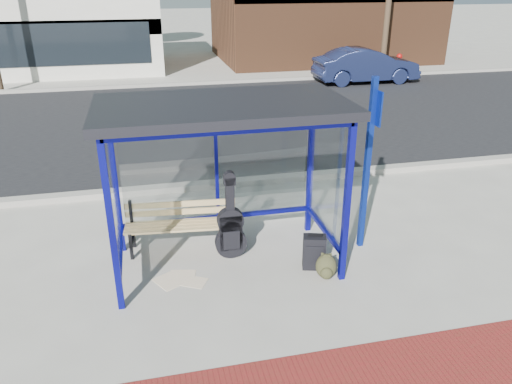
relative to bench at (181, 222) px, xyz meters
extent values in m
plane|color=#B2ADA0|center=(0.59, -0.61, -0.45)|extent=(120.00, 120.00, 0.00)
cube|color=gray|center=(0.59, 2.29, -0.39)|extent=(60.00, 0.25, 0.12)
cube|color=black|center=(0.59, 7.39, -0.45)|extent=(60.00, 10.00, 0.00)
cube|color=gray|center=(0.59, 12.49, -0.39)|extent=(60.00, 0.25, 0.12)
cube|color=#B2ADA0|center=(0.59, 14.39, -0.45)|extent=(60.00, 4.00, 0.01)
cube|color=#0B0C7E|center=(-0.91, -1.36, 0.70)|extent=(0.08, 0.08, 2.30)
cube|color=#0B0C7E|center=(2.09, -1.36, 0.70)|extent=(0.08, 0.08, 2.30)
cube|color=#0B0C7E|center=(-0.91, 0.14, 0.70)|extent=(0.08, 0.08, 2.30)
cube|color=#0B0C7E|center=(2.09, 0.14, 0.70)|extent=(0.08, 0.08, 2.30)
cube|color=#0B0C7E|center=(0.59, 0.14, 1.81)|extent=(3.00, 0.08, 0.08)
cube|color=#0B0C7E|center=(0.59, -1.36, 1.81)|extent=(3.00, 0.08, 0.08)
cube|color=#0B0C7E|center=(-0.91, -0.61, 1.81)|extent=(0.08, 1.50, 0.08)
cube|color=#0B0C7E|center=(2.09, -0.61, 1.81)|extent=(0.08, 1.50, 0.08)
cube|color=#0B0C7E|center=(0.59, 0.14, -0.05)|extent=(3.00, 0.08, 0.06)
cube|color=#0B0C7E|center=(-0.91, -0.61, -0.05)|extent=(0.08, 1.50, 0.06)
cube|color=#0B0C7E|center=(2.09, -0.61, -0.05)|extent=(0.08, 1.50, 0.06)
cube|color=#0B0C7E|center=(0.59, 0.14, 0.90)|extent=(0.05, 0.05, 1.90)
cube|color=silver|center=(0.59, 0.14, 0.86)|extent=(2.84, 0.01, 1.82)
cube|color=silver|center=(-0.91, -0.61, 0.86)|extent=(0.02, 1.34, 1.82)
cube|color=silver|center=(2.09, -0.61, 0.86)|extent=(0.02, 1.34, 1.82)
cube|color=black|center=(0.59, -0.61, 1.91)|extent=(3.30, 1.80, 0.12)
cylinder|color=#4C3826|center=(-2.41, 21.39, 2.05)|extent=(0.36, 0.36, 5.00)
cylinder|color=#4C3826|center=(13.09, 21.39, 2.05)|extent=(0.36, 0.36, 5.00)
cube|color=black|center=(-0.77, -0.17, -0.24)|extent=(0.05, 0.05, 0.42)
cube|color=black|center=(-0.73, 0.20, -0.05)|extent=(0.05, 0.05, 0.80)
cube|color=black|center=(-0.75, 0.02, -0.24)|extent=(0.08, 0.38, 0.05)
cube|color=black|center=(0.72, -0.31, -0.24)|extent=(0.05, 0.05, 0.42)
cube|color=black|center=(0.76, 0.05, -0.05)|extent=(0.05, 0.05, 0.80)
cube|color=black|center=(0.74, -0.13, -0.24)|extent=(0.08, 0.38, 0.05)
cube|color=tan|center=(-0.02, -0.21, -0.03)|extent=(1.69, 0.25, 0.03)
cube|color=tan|center=(-0.01, -0.11, -0.03)|extent=(1.69, 0.25, 0.03)
cube|color=tan|center=(0.00, -0.01, -0.03)|extent=(1.69, 0.25, 0.03)
cube|color=tan|center=(0.01, 0.10, -0.03)|extent=(1.69, 0.25, 0.03)
cube|color=tan|center=(0.01, 0.13, 0.11)|extent=(1.68, 0.19, 0.09)
cube|color=tan|center=(0.01, 0.13, 0.24)|extent=(1.68, 0.19, 0.09)
cylinder|color=black|center=(0.69, -0.42, -0.21)|extent=(0.48, 0.15, 0.47)
cylinder|color=black|center=(0.69, -0.42, 0.16)|extent=(0.40, 0.14, 0.39)
cube|color=black|center=(0.69, -0.42, -0.03)|extent=(0.34, 0.14, 0.56)
cube|color=black|center=(0.69, -0.42, 0.54)|extent=(0.13, 0.12, 0.56)
cube|color=black|center=(0.69, -0.42, 0.79)|extent=(0.17, 0.12, 0.11)
cube|color=black|center=(1.81, -1.01, -0.19)|extent=(0.37, 0.28, 0.51)
cylinder|color=black|center=(1.69, -0.98, -0.43)|extent=(0.09, 0.19, 0.05)
cylinder|color=black|center=(1.92, -1.04, -0.43)|extent=(0.09, 0.19, 0.05)
cube|color=black|center=(1.81, -1.01, 0.09)|extent=(0.20, 0.09, 0.04)
cube|color=black|center=(1.78, -1.11, -0.18)|extent=(0.25, 0.08, 0.28)
ellipsoid|color=#2D2D19|center=(1.89, -1.28, -0.28)|extent=(0.35, 0.29, 0.35)
ellipsoid|color=#2D2D19|center=(1.86, -1.38, -0.32)|extent=(0.20, 0.16, 0.18)
cube|color=#2D2D19|center=(1.90, -1.26, -0.11)|extent=(0.10, 0.07, 0.03)
cube|color=navy|center=(2.74, -0.54, 0.88)|extent=(0.08, 0.08, 2.65)
cube|color=navy|center=(2.79, -0.54, 1.76)|extent=(0.04, 0.33, 0.50)
cube|color=white|center=(0.06, -0.99, -0.45)|extent=(0.43, 0.40, 0.01)
cube|color=white|center=(-0.08, -0.79, -0.45)|extent=(0.42, 0.36, 0.01)
cube|color=white|center=(-0.28, -0.90, -0.45)|extent=(0.46, 0.50, 0.01)
imported|color=#182145|center=(8.20, 11.41, 0.21)|extent=(4.04, 1.41, 1.33)
cylinder|color=#AB0E0C|center=(10.47, 13.02, -0.12)|extent=(0.22, 0.22, 0.67)
sphere|color=#AB0E0C|center=(10.47, 13.02, 0.25)|extent=(0.24, 0.24, 0.24)
cylinder|color=#AB0E0C|center=(10.47, 13.02, -0.01)|extent=(0.36, 0.12, 0.11)
camera|label=1|loc=(-0.40, -6.89, 3.48)|focal=35.00mm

